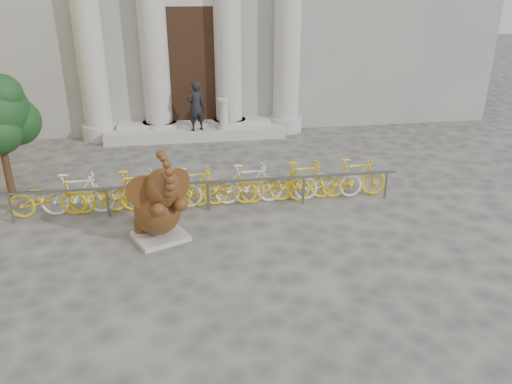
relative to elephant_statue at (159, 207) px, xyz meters
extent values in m
plane|color=#474442|center=(1.05, -2.23, -0.74)|extent=(80.00, 80.00, 0.00)
cube|color=black|center=(1.05, 7.69, 1.56)|extent=(2.40, 0.16, 4.00)
cylinder|color=#A8A59E|center=(-2.15, 7.57, 3.26)|extent=(0.90, 0.90, 8.00)
cylinder|color=#A8A59E|center=(-0.15, 7.57, 3.26)|extent=(0.90, 0.90, 8.00)
cylinder|color=#A8A59E|center=(2.25, 7.57, 3.26)|extent=(0.90, 0.90, 8.00)
cylinder|color=#A8A59E|center=(4.25, 7.57, 3.26)|extent=(0.90, 0.90, 8.00)
cube|color=#A8A59E|center=(1.05, 7.17, -0.56)|extent=(6.00, 1.20, 0.36)
cube|color=#A8A59E|center=(-0.01, 0.03, -0.68)|extent=(1.29, 1.24, 0.10)
ellipsoid|color=black|center=(-0.10, 0.23, -0.33)|extent=(1.10, 1.08, 0.65)
ellipsoid|color=black|center=(-0.02, 0.05, -0.05)|extent=(1.38, 1.50, 1.05)
cylinder|color=black|center=(-0.41, 0.24, -0.50)|extent=(0.40, 0.40, 0.26)
cylinder|color=black|center=(0.09, 0.46, -0.50)|extent=(0.40, 0.40, 0.26)
cylinder|color=black|center=(-0.06, -0.41, 0.15)|extent=(0.46, 0.65, 0.40)
cylinder|color=black|center=(0.34, -0.23, 0.15)|extent=(0.46, 0.65, 0.40)
ellipsoid|color=black|center=(0.12, -0.28, 0.52)|extent=(0.89, 0.87, 0.81)
cylinder|color=black|center=(-0.24, -0.31, 0.48)|extent=(0.69, 0.12, 0.69)
cylinder|color=black|center=(0.39, -0.04, 0.48)|extent=(0.55, 0.49, 0.69)
cone|color=beige|center=(0.09, -0.52, 0.36)|extent=(0.20, 0.22, 0.11)
cone|color=beige|center=(0.32, -0.42, 0.36)|extent=(0.10, 0.24, 0.11)
cube|color=slate|center=(1.08, 1.28, -0.04)|extent=(9.07, 0.06, 0.06)
cylinder|color=slate|center=(-3.25, 1.28, -0.39)|extent=(0.06, 0.06, 0.70)
cylinder|color=slate|center=(-1.19, 1.28, -0.39)|extent=(0.06, 0.06, 0.70)
cylinder|color=slate|center=(1.08, 1.28, -0.39)|extent=(0.06, 0.06, 0.70)
cylinder|color=slate|center=(3.35, 1.28, -0.39)|extent=(0.06, 0.06, 0.70)
cylinder|color=slate|center=(5.42, 1.28, -0.39)|extent=(0.06, 0.06, 0.70)
imported|color=yellow|center=(-2.53, 1.53, -0.24)|extent=(1.70, 0.50, 1.00)
imported|color=silver|center=(-1.87, 1.53, -0.24)|extent=(1.66, 0.47, 1.00)
imported|color=yellow|center=(-1.21, 1.53, -0.24)|extent=(1.70, 0.50, 1.00)
imported|color=yellow|center=(-0.56, 1.53, -0.24)|extent=(1.66, 0.47, 1.00)
imported|color=silver|center=(0.10, 1.53, -0.24)|extent=(1.70, 0.50, 1.00)
imported|color=yellow|center=(0.75, 1.53, -0.24)|extent=(1.66, 0.47, 1.00)
imported|color=yellow|center=(1.41, 1.53, -0.24)|extent=(1.70, 0.50, 1.00)
imported|color=silver|center=(2.07, 1.53, -0.24)|extent=(1.66, 0.47, 1.00)
imported|color=yellow|center=(2.72, 1.53, -0.24)|extent=(1.70, 0.50, 1.00)
imported|color=yellow|center=(3.38, 1.53, -0.24)|extent=(1.66, 0.47, 1.00)
imported|color=silver|center=(4.04, 1.53, -0.24)|extent=(1.70, 0.50, 1.00)
imported|color=yellow|center=(4.69, 1.53, -0.24)|extent=(1.66, 0.47, 1.00)
cylinder|color=#332114|center=(-3.69, 2.79, 0.19)|extent=(0.19, 0.19, 1.85)
sphere|color=black|center=(-3.33, 3.00, 1.12)|extent=(1.13, 1.13, 1.13)
sphere|color=black|center=(-3.43, 2.69, 1.84)|extent=(0.93, 0.93, 0.93)
imported|color=black|center=(1.08, 6.82, 0.44)|extent=(0.70, 0.59, 1.62)
cylinder|color=#A8A59E|center=(2.00, 6.87, -0.31)|extent=(0.42, 0.42, 0.12)
cylinder|color=#A8A59E|center=(2.00, 6.87, 0.09)|extent=(0.29, 0.29, 0.93)
cylinder|color=#A8A59E|center=(2.00, 6.87, 0.59)|extent=(0.42, 0.42, 0.10)
camera|label=1|loc=(0.53, -9.37, 4.25)|focal=35.00mm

